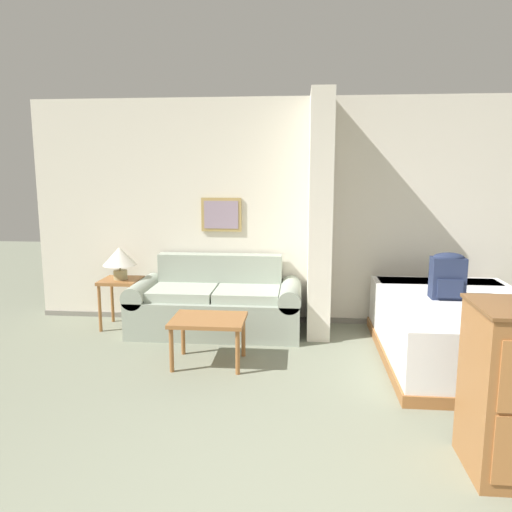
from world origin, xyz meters
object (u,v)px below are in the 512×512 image
(couch, at_px, (217,304))
(table_lamp, at_px, (120,258))
(coffee_table, at_px, (209,324))
(bed, at_px, (459,329))
(backpack, at_px, (448,275))

(couch, relative_size, table_lamp, 4.96)
(coffee_table, bearing_deg, bed, 7.59)
(backpack, bearing_deg, coffee_table, -171.48)
(couch, relative_size, bed, 0.90)
(backpack, bearing_deg, table_lamp, 168.72)
(table_lamp, height_order, bed, table_lamp)
(backpack, bearing_deg, couch, 164.43)
(couch, relative_size, backpack, 4.31)
(couch, height_order, coffee_table, couch)
(bed, bearing_deg, backpack, 171.81)
(couch, relative_size, coffee_table, 2.79)
(table_lamp, bearing_deg, backpack, -11.28)
(couch, xyz_separation_m, bed, (2.43, -0.66, -0.00))
(table_lamp, relative_size, backpack, 0.87)
(couch, distance_m, bed, 2.52)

